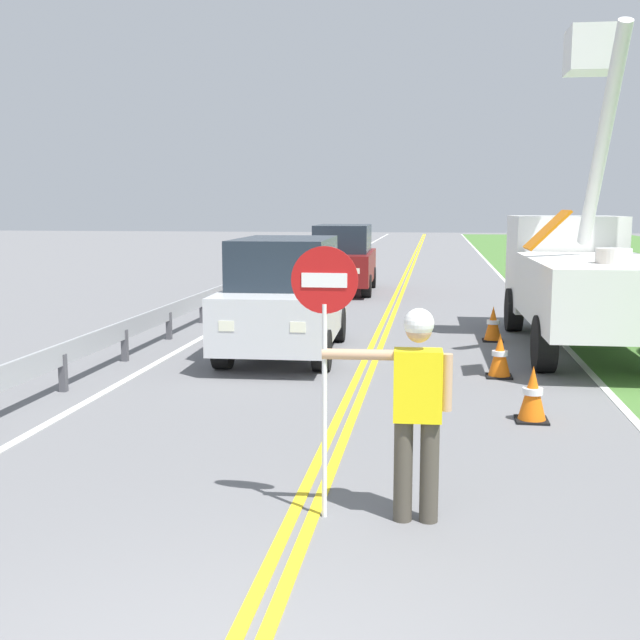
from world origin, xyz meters
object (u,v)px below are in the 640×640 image
(utility_bucket_truck, at_px, (582,272))
(traffic_cone_lead, at_px, (533,395))
(oncoming_suv_nearest, at_px, (285,296))
(oncoming_suv_second, at_px, (343,258))
(stop_sign_paddle, at_px, (325,321))
(flagger_worker, at_px, (416,401))
(traffic_cone_tail, at_px, (493,324))
(traffic_cone_mid, at_px, (500,356))

(utility_bucket_truck, xyz_separation_m, traffic_cone_lead, (-1.53, -5.63, -1.09))
(oncoming_suv_nearest, height_order, traffic_cone_lead, oncoming_suv_nearest)
(oncoming_suv_second, bearing_deg, stop_sign_paddle, -83.80)
(flagger_worker, height_order, oncoming_suv_nearest, oncoming_suv_nearest)
(traffic_cone_tail, bearing_deg, stop_sign_paddle, -102.48)
(traffic_cone_lead, bearing_deg, utility_bucket_truck, 74.84)
(utility_bucket_truck, relative_size, traffic_cone_tail, 9.78)
(stop_sign_paddle, xyz_separation_m, traffic_cone_mid, (1.93, 5.93, -1.37))
(flagger_worker, distance_m, oncoming_suv_second, 18.16)
(flagger_worker, height_order, utility_bucket_truck, utility_bucket_truck)
(stop_sign_paddle, distance_m, utility_bucket_truck, 9.73)
(oncoming_suv_nearest, relative_size, traffic_cone_tail, 6.66)
(oncoming_suv_nearest, xyz_separation_m, traffic_cone_lead, (3.89, -4.01, -0.72))
(oncoming_suv_nearest, distance_m, oncoming_suv_second, 10.58)
(stop_sign_paddle, distance_m, oncoming_suv_second, 18.10)
(flagger_worker, xyz_separation_m, traffic_cone_tail, (1.30, 9.31, -0.71))
(traffic_cone_tail, bearing_deg, oncoming_suv_second, 114.96)
(utility_bucket_truck, bearing_deg, stop_sign_paddle, -112.09)
(flagger_worker, bearing_deg, oncoming_suv_nearest, 108.93)
(oncoming_suv_nearest, bearing_deg, oncoming_suv_second, 91.05)
(oncoming_suv_second, bearing_deg, utility_bucket_truck, -57.95)
(utility_bucket_truck, xyz_separation_m, oncoming_suv_second, (-5.61, 8.97, -0.37))
(oncoming_suv_second, xyz_separation_m, traffic_cone_mid, (3.89, -12.05, -0.72))
(flagger_worker, bearing_deg, oncoming_suv_second, 98.62)
(stop_sign_paddle, relative_size, traffic_cone_tail, 3.33)
(traffic_cone_lead, bearing_deg, traffic_cone_tail, 90.64)
(utility_bucket_truck, relative_size, traffic_cone_mid, 9.78)
(flagger_worker, relative_size, traffic_cone_tail, 2.61)
(flagger_worker, bearing_deg, traffic_cone_tail, 82.06)
(traffic_cone_tail, bearing_deg, traffic_cone_mid, -92.25)
(utility_bucket_truck, distance_m, oncoming_suv_second, 10.58)
(traffic_cone_tail, bearing_deg, traffic_cone_lead, -89.36)
(traffic_cone_lead, bearing_deg, oncoming_suv_second, 105.65)
(utility_bucket_truck, distance_m, traffic_cone_mid, 3.70)
(stop_sign_paddle, distance_m, oncoming_suv_nearest, 7.63)
(stop_sign_paddle, bearing_deg, oncoming_suv_nearest, 103.38)
(oncoming_suv_second, height_order, traffic_cone_mid, oncoming_suv_second)
(oncoming_suv_second, xyz_separation_m, traffic_cone_lead, (4.09, -14.59, -0.72))
(traffic_cone_mid, bearing_deg, flagger_worker, -101.15)
(stop_sign_paddle, bearing_deg, traffic_cone_tail, 77.52)
(utility_bucket_truck, relative_size, oncoming_suv_nearest, 1.47)
(flagger_worker, xyz_separation_m, traffic_cone_lead, (1.37, 3.36, -0.71))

